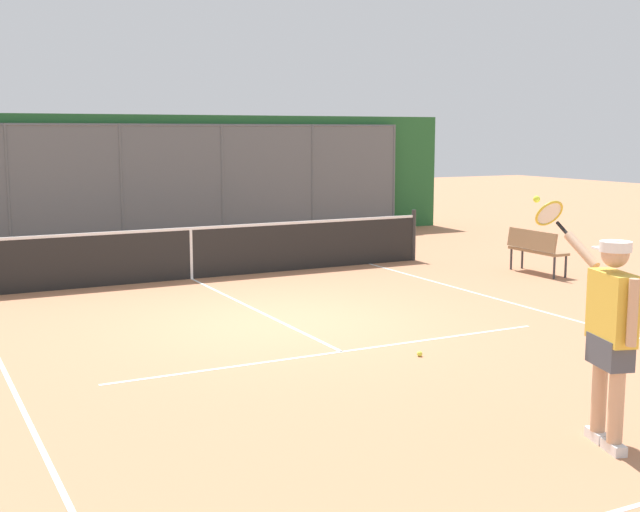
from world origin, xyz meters
TOP-DOWN VIEW (x-y plane):
  - ground_plane at (0.00, 0.00)m, footprint 60.00×60.00m
  - court_line_markings at (0.00, 1.99)m, footprint 7.68×10.51m
  - fence_backdrop at (-0.00, -9.66)m, footprint 18.14×1.37m
  - tennis_net at (0.00, -3.99)m, footprint 9.86×0.09m
  - tennis_player at (-0.53, 5.52)m, footprint 0.43×1.47m
  - tennis_ball_mid_court at (-0.74, 2.39)m, footprint 0.07×0.07m
  - courtside_bench at (-6.02, -1.51)m, footprint 0.40×1.30m

SIDE VIEW (x-z plane):
  - ground_plane at x=0.00m, z-range 0.00..0.00m
  - court_line_markings at x=0.00m, z-range 0.00..0.01m
  - tennis_ball_mid_court at x=-0.74m, z-range 0.00..0.07m
  - tennis_net at x=0.00m, z-range -0.04..1.03m
  - courtside_bench at x=-6.02m, z-range 0.09..0.93m
  - tennis_player at x=-0.53m, z-range 0.03..2.12m
  - fence_backdrop at x=0.00m, z-range -0.01..3.09m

